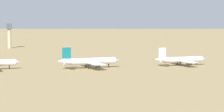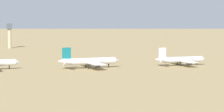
% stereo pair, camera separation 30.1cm
% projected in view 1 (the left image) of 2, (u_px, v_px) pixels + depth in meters
% --- Properties ---
extents(ground, '(4000.00, 4000.00, 0.00)m').
position_uv_depth(ground, '(88.00, 68.00, 299.73)').
color(ground, tan).
extents(ridge_west, '(300.64, 228.12, 89.41)m').
position_uv_depth(ridge_west, '(27.00, 7.00, 1183.94)').
color(ridge_west, gray).
rests_on(ridge_west, ground).
extents(ridge_center, '(359.67, 357.01, 73.98)m').
position_uv_depth(ridge_center, '(191.00, 11.00, 1293.43)').
color(ridge_center, gray).
rests_on(ridge_center, ground).
extents(parked_jet_teal_4, '(38.50, 32.62, 12.71)m').
position_uv_depth(parked_jet_teal_4, '(89.00, 61.00, 298.20)').
color(parked_jet_teal_4, white).
rests_on(parked_jet_teal_4, ground).
extents(parked_jet_white_5, '(34.78, 29.31, 11.48)m').
position_uv_depth(parked_jet_white_5, '(180.00, 60.00, 312.73)').
color(parked_jet_white_5, white).
rests_on(parked_jet_white_5, ground).
extents(control_tower, '(5.20, 5.20, 22.78)m').
position_uv_depth(control_tower, '(9.00, 33.00, 463.48)').
color(control_tower, '#C6B793').
rests_on(control_tower, ground).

